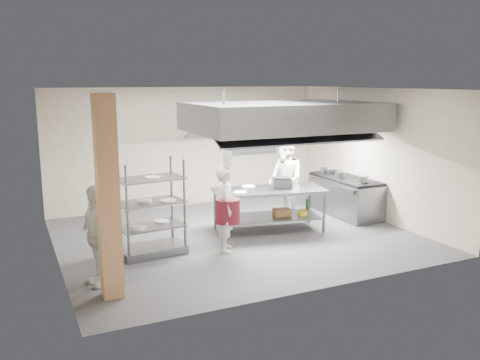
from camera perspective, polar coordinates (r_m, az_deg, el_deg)
name	(u,v)px	position (r m, az deg, el deg)	size (l,w,h in m)	color
floor	(236,236)	(10.56, -0.40, -6.32)	(7.00, 7.00, 0.00)	#2B2B2D
ceiling	(236,89)	(10.07, -0.42, 10.18)	(7.00, 7.00, 0.00)	silver
wall_back	(187,147)	(12.96, -5.93, 3.71)	(7.00, 7.00, 0.00)	gray
wall_left	(52,179)	(9.34, -20.35, 0.13)	(6.00, 6.00, 0.00)	gray
wall_right	(375,154)	(12.07, 14.91, 2.83)	(6.00, 6.00, 0.00)	gray
column	(108,198)	(7.56, -14.59, -2.01)	(0.30, 0.30, 3.00)	tan
exhaust_hood	(284,116)	(11.04, 4.91, 7.12)	(4.00, 2.50, 0.60)	slate
hood_strip_a	(246,133)	(10.65, 0.66, 5.28)	(1.60, 0.12, 0.04)	white
hood_strip_b	(318,130)	(11.54, 8.78, 5.61)	(1.60, 0.12, 0.04)	white
wall_shelf	(254,144)	(13.51, 1.54, 4.06)	(1.50, 0.28, 0.04)	slate
island	(269,210)	(10.84, 3.27, -3.36)	(2.34, 0.97, 0.91)	gray
island_worktop	(269,190)	(10.74, 3.29, -1.17)	(2.34, 0.97, 0.06)	slate
island_undershelf	(269,217)	(10.88, 3.26, -4.15)	(2.15, 0.88, 0.04)	slate
pass_rack	(151,208)	(9.42, -9.98, -3.08)	(1.18, 0.69, 1.77)	gray
cooking_range	(345,197)	(12.39, 11.69, -1.90)	(0.80, 2.00, 0.84)	slate
range_top	(346,179)	(12.30, 11.78, 0.15)	(0.78, 1.96, 0.06)	black
chef_head	(226,209)	(9.48, -1.57, -3.28)	(0.59, 0.39, 1.62)	silver
chef_line	(285,179)	(11.73, 5.11, 0.07)	(0.90, 0.70, 1.85)	silver
chef_plating	(97,235)	(8.25, -15.74, -5.97)	(0.94, 0.39, 1.61)	silver
griddle	(282,183)	(10.89, 4.72, -0.33)	(0.41, 0.32, 0.20)	slate
wicker_basket	(282,212)	(10.91, 4.72, -3.62)	(0.35, 0.24, 0.15)	olive
stockpot	(340,175)	(12.11, 11.13, 0.53)	(0.23, 0.23, 0.16)	gray
plate_stack	(151,224)	(9.50, -9.92, -4.93)	(0.28, 0.28, 0.05)	silver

